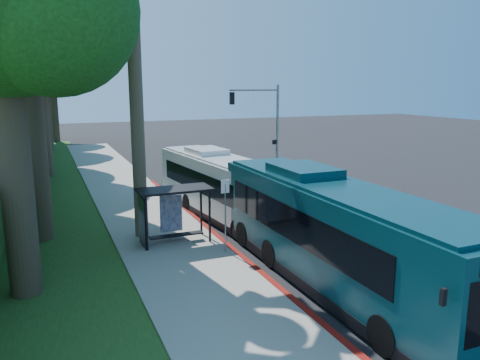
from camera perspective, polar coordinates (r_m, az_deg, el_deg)
name	(u,v)px	position (r m, az deg, el deg)	size (l,w,h in m)	color
ground	(283,211)	(26.40, 5.24, -3.84)	(140.00, 140.00, 0.00)	black
sidewalk	(154,225)	(23.92, -10.43, -5.46)	(4.50, 70.00, 0.12)	gray
red_curb	(226,244)	(20.89, -1.74, -7.78)	(0.25, 30.00, 0.13)	maroon
grass_verge	(31,213)	(28.26, -24.10, -3.72)	(8.00, 70.00, 0.06)	#234719
bus_shelter	(168,205)	(20.77, -8.74, -3.00)	(3.20, 1.51, 2.55)	black
stop_sign_pole	(225,206)	(19.27, -1.80, -3.16)	(0.35, 0.06, 3.17)	gray
traffic_signal_pole	(266,119)	(36.17, 3.15, 7.46)	(4.10, 0.30, 7.00)	gray
tree_2	(37,36)	(38.53, -23.53, 15.82)	(8.82, 8.40, 15.12)	#382B1E
tree_3	(10,26)	(46.67, -26.21, 16.54)	(10.08, 9.60, 17.28)	#382B1E
tree_4	(43,58)	(54.44, -22.91, 13.53)	(8.40, 8.00, 14.14)	#382B1E
tree_5	(51,68)	(62.42, -22.01, 12.52)	(7.35, 7.00, 12.86)	#382B1E
white_bus	(222,186)	(24.86, -2.25, -0.70)	(3.70, 11.95, 3.50)	silver
teal_bus	(333,232)	(16.76, 11.26, -6.22)	(2.86, 13.21, 3.94)	#0A2F37
pickup	(252,176)	(32.97, 1.49, 0.54)	(2.30, 4.98, 1.38)	silver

